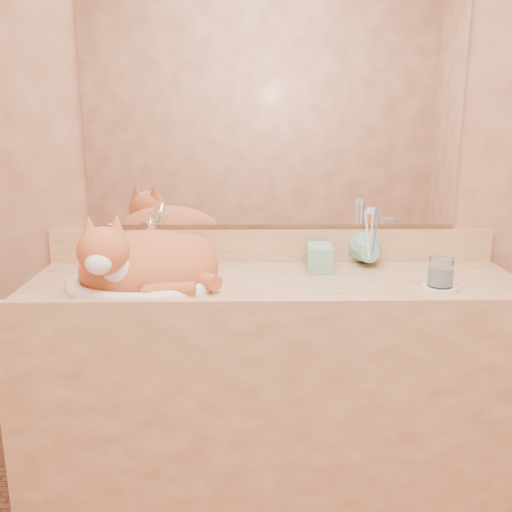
{
  "coord_description": "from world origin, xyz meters",
  "views": [
    {
      "loc": [
        -0.09,
        -1.02,
        1.38
      ],
      "look_at": [
        -0.06,
        0.7,
        0.94
      ],
      "focal_mm": 40.0,
      "sensor_mm": 36.0,
      "label": 1
    }
  ],
  "objects_px": {
    "cat": "(144,261)",
    "soap_dispenser": "(321,247)",
    "sink_basin": "(142,263)",
    "toothbrush_cup": "(370,255)",
    "water_glass": "(441,272)",
    "vanity_counter": "(275,402)"
  },
  "relations": [
    {
      "from": "cat",
      "to": "soap_dispenser",
      "type": "xyz_separation_m",
      "value": [
        0.57,
        0.1,
        0.02
      ]
    },
    {
      "from": "sink_basin",
      "to": "toothbrush_cup",
      "type": "relative_size",
      "value": 4.13
    },
    {
      "from": "sink_basin",
      "to": "toothbrush_cup",
      "type": "distance_m",
      "value": 0.77
    },
    {
      "from": "soap_dispenser",
      "to": "toothbrush_cup",
      "type": "distance_m",
      "value": 0.19
    },
    {
      "from": "toothbrush_cup",
      "to": "water_glass",
      "type": "relative_size",
      "value": 1.26
    },
    {
      "from": "toothbrush_cup",
      "to": "soap_dispenser",
      "type": "bearing_deg",
      "value": -161.44
    },
    {
      "from": "sink_basin",
      "to": "cat",
      "type": "distance_m",
      "value": 0.01
    },
    {
      "from": "sink_basin",
      "to": "soap_dispenser",
      "type": "distance_m",
      "value": 0.59
    },
    {
      "from": "vanity_counter",
      "to": "toothbrush_cup",
      "type": "xyz_separation_m",
      "value": [
        0.33,
        0.15,
        0.48
      ]
    },
    {
      "from": "soap_dispenser",
      "to": "cat",
      "type": "bearing_deg",
      "value": -165.41
    },
    {
      "from": "sink_basin",
      "to": "water_glass",
      "type": "relative_size",
      "value": 5.18
    },
    {
      "from": "soap_dispenser",
      "to": "water_glass",
      "type": "distance_m",
      "value": 0.39
    },
    {
      "from": "soap_dispenser",
      "to": "water_glass",
      "type": "relative_size",
      "value": 2.13
    },
    {
      "from": "soap_dispenser",
      "to": "toothbrush_cup",
      "type": "bearing_deg",
      "value": 22.82
    },
    {
      "from": "cat",
      "to": "water_glass",
      "type": "bearing_deg",
      "value": -12.28
    },
    {
      "from": "sink_basin",
      "to": "water_glass",
      "type": "height_order",
      "value": "sink_basin"
    },
    {
      "from": "soap_dispenser",
      "to": "toothbrush_cup",
      "type": "xyz_separation_m",
      "value": [
        0.18,
        0.06,
        -0.04
      ]
    },
    {
      "from": "sink_basin",
      "to": "cat",
      "type": "xyz_separation_m",
      "value": [
        0.01,
        0.0,
        0.0
      ]
    },
    {
      "from": "vanity_counter",
      "to": "cat",
      "type": "xyz_separation_m",
      "value": [
        -0.42,
        -0.02,
        0.5
      ]
    },
    {
      "from": "soap_dispenser",
      "to": "toothbrush_cup",
      "type": "height_order",
      "value": "soap_dispenser"
    },
    {
      "from": "water_glass",
      "to": "sink_basin",
      "type": "bearing_deg",
      "value": 176.27
    },
    {
      "from": "toothbrush_cup",
      "to": "cat",
      "type": "bearing_deg",
      "value": -167.65
    }
  ]
}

